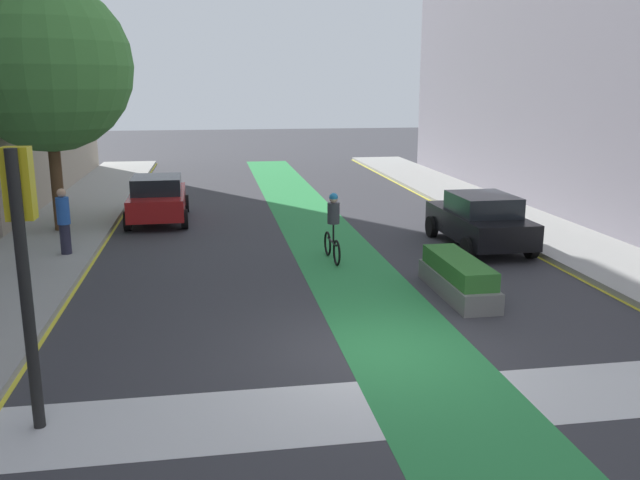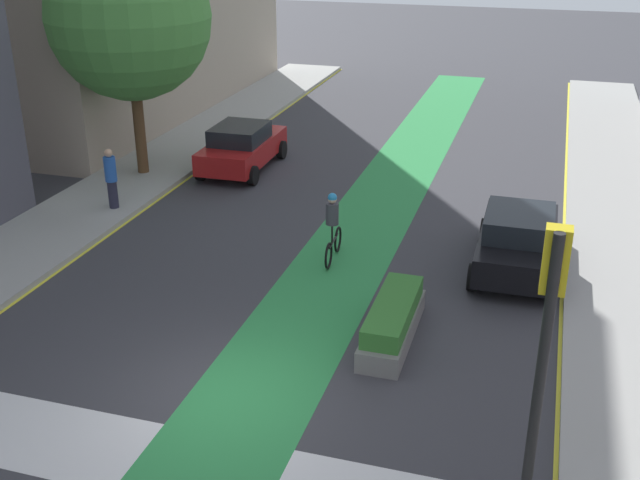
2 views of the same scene
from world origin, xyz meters
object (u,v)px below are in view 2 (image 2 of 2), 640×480
at_px(car_red_left_far, 242,147).
at_px(median_planter, 393,321).
at_px(pedestrian_sidewalk_left_a, 111,178).
at_px(street_tree_near, 129,17).
at_px(traffic_signal_near_right, 548,319).
at_px(cyclist_in_lane, 333,226).
at_px(car_black_right_far, 518,239).

bearing_deg(car_red_left_far, median_planter, -52.82).
xyz_separation_m(pedestrian_sidewalk_left_a, median_planter, (9.30, -4.69, -0.66)).
bearing_deg(street_tree_near, car_red_left_far, 29.10).
relative_size(car_red_left_far, median_planter, 1.40).
distance_m(pedestrian_sidewalk_left_a, median_planter, 10.43).
bearing_deg(traffic_signal_near_right, cyclist_in_lane, 125.12).
bearing_deg(traffic_signal_near_right, pedestrian_sidewalk_left_a, 144.46).
bearing_deg(median_planter, traffic_signal_near_right, -54.13).
height_order(car_black_right_far, median_planter, car_black_right_far).
distance_m(traffic_signal_near_right, car_black_right_far, 8.54).
bearing_deg(cyclist_in_lane, car_black_right_far, 10.89).
relative_size(cyclist_in_lane, street_tree_near, 0.25).
distance_m(traffic_signal_near_right, pedestrian_sidewalk_left_a, 15.15).
bearing_deg(street_tree_near, pedestrian_sidewalk_left_a, -76.08).
relative_size(car_black_right_far, pedestrian_sidewalk_left_a, 2.37).
xyz_separation_m(cyclist_in_lane, median_planter, (2.24, -3.29, -0.57)).
height_order(car_black_right_far, car_red_left_far, same).
height_order(traffic_signal_near_right, median_planter, traffic_signal_near_right).
bearing_deg(median_planter, car_red_left_far, 127.18).
bearing_deg(car_black_right_far, street_tree_near, 163.12).
height_order(traffic_signal_near_right, cyclist_in_lane, traffic_signal_near_right).
bearing_deg(car_black_right_far, car_red_left_far, 150.46).
relative_size(traffic_signal_near_right, street_tree_near, 0.59).
xyz_separation_m(street_tree_near, median_planter, (10.09, -7.89, -4.72)).
distance_m(car_black_right_far, street_tree_near, 13.58).
height_order(traffic_signal_near_right, car_black_right_far, traffic_signal_near_right).
distance_m(street_tree_near, median_planter, 13.65).
height_order(car_red_left_far, pedestrian_sidewalk_left_a, pedestrian_sidewalk_left_a).
bearing_deg(car_red_left_far, traffic_signal_near_right, -53.21).
distance_m(car_black_right_far, pedestrian_sidewalk_left_a, 11.54).
bearing_deg(pedestrian_sidewalk_left_a, car_red_left_far, 66.47).
bearing_deg(street_tree_near, car_black_right_far, -16.88).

